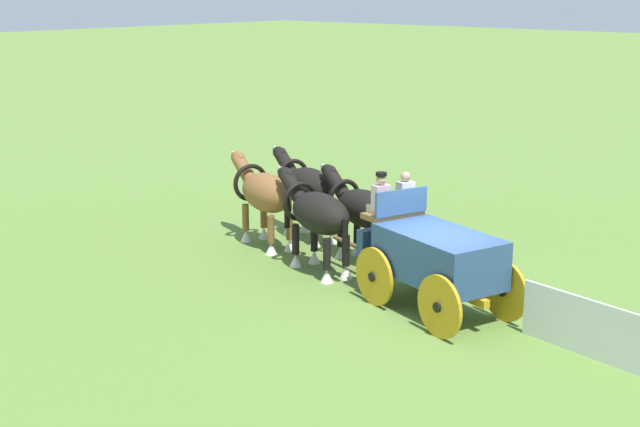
{
  "coord_description": "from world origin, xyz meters",
  "views": [
    {
      "loc": [
        -9.82,
        14.76,
        6.66
      ],
      "look_at": [
        4.24,
        -1.09,
        1.2
      ],
      "focal_mm": 50.14,
      "sensor_mm": 36.0,
      "label": 1
    }
  ],
  "objects_px": {
    "show_wagon": "(433,255)",
    "draft_horse_lead_off": "(307,187)",
    "draft_horse_rear_off": "(362,210)",
    "draft_horse_rear_near": "(317,214)",
    "draft_horse_lead_near": "(264,194)"
  },
  "relations": [
    {
      "from": "draft_horse_rear_near",
      "to": "draft_horse_lead_near",
      "type": "height_order",
      "value": "draft_horse_rear_near"
    },
    {
      "from": "draft_horse_rear_off",
      "to": "draft_horse_lead_off",
      "type": "xyz_separation_m",
      "value": [
        2.49,
        -0.73,
        0.06
      ]
    },
    {
      "from": "draft_horse_rear_near",
      "to": "draft_horse_lead_off",
      "type": "xyz_separation_m",
      "value": [
        2.13,
        -1.98,
        -0.0
      ]
    },
    {
      "from": "show_wagon",
      "to": "draft_horse_lead_off",
      "type": "bearing_deg",
      "value": -22.39
    },
    {
      "from": "show_wagon",
      "to": "draft_horse_rear_off",
      "type": "bearing_deg",
      "value": -26.77
    },
    {
      "from": "draft_horse_lead_near",
      "to": "draft_horse_lead_off",
      "type": "relative_size",
      "value": 1.01
    },
    {
      "from": "draft_horse_rear_off",
      "to": "draft_horse_rear_near",
      "type": "bearing_deg",
      "value": 74.09
    },
    {
      "from": "draft_horse_rear_off",
      "to": "draft_horse_lead_near",
      "type": "relative_size",
      "value": 1.02
    },
    {
      "from": "draft_horse_lead_near",
      "to": "draft_horse_lead_off",
      "type": "bearing_deg",
      "value": -106.17
    },
    {
      "from": "draft_horse_rear_near",
      "to": "draft_horse_lead_off",
      "type": "bearing_deg",
      "value": -42.9
    },
    {
      "from": "show_wagon",
      "to": "draft_horse_lead_off",
      "type": "relative_size",
      "value": 1.93
    },
    {
      "from": "draft_horse_lead_near",
      "to": "draft_horse_lead_off",
      "type": "xyz_separation_m",
      "value": [
        -0.36,
        -1.25,
        0.01
      ]
    },
    {
      "from": "show_wagon",
      "to": "draft_horse_lead_off",
      "type": "height_order",
      "value": "show_wagon"
    },
    {
      "from": "draft_horse_rear_off",
      "to": "draft_horse_lead_near",
      "type": "distance_m",
      "value": 2.89
    },
    {
      "from": "draft_horse_rear_off",
      "to": "draft_horse_lead_near",
      "type": "bearing_deg",
      "value": 10.36
    }
  ]
}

